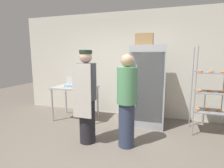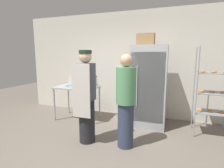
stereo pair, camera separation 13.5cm
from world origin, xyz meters
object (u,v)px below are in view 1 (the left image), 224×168
object	(u,v)px
refrigerator	(148,86)
baking_rack	(210,92)
person_baker	(87,96)
binder_stack	(81,84)
person_customer	(127,101)
blender_pitcher	(93,82)
cardboard_storage_box	(144,40)
donut_box	(69,86)

from	to	relation	value
refrigerator	baking_rack	distance (m)	1.28
person_baker	binder_stack	bearing A→B (deg)	121.44
binder_stack	baking_rack	bearing A→B (deg)	-1.93
person_customer	blender_pitcher	bearing A→B (deg)	134.26
cardboard_storage_box	person_baker	bearing A→B (deg)	-126.26
donut_box	person_customer	world-z (taller)	person_customer
refrigerator	blender_pitcher	size ratio (longest dim) A/B	7.00
refrigerator	person_baker	size ratio (longest dim) A/B	1.08
baking_rack	person_baker	size ratio (longest dim) A/B	1.05
baking_rack	binder_stack	distance (m)	3.02
refrigerator	cardboard_storage_box	distance (m)	1.07
refrigerator	person_baker	world-z (taller)	refrigerator
refrigerator	blender_pitcher	xyz separation A→B (m)	(-1.40, 0.04, 0.04)
refrigerator	cardboard_storage_box	size ratio (longest dim) A/B	4.75
refrigerator	donut_box	world-z (taller)	refrigerator
baking_rack	person_customer	xyz separation A→B (m)	(-1.52, -1.06, -0.05)
blender_pitcher	person_customer	xyz separation A→B (m)	(1.15, -1.18, -0.13)
binder_stack	person_baker	distance (m)	1.45
donut_box	cardboard_storage_box	bearing A→B (deg)	11.71
blender_pitcher	person_baker	xyz separation A→B (m)	(0.41, -1.25, -0.08)
donut_box	person_customer	bearing A→B (deg)	-25.63
baking_rack	blender_pitcher	world-z (taller)	baking_rack
blender_pitcher	refrigerator	bearing A→B (deg)	-1.81
person_customer	refrigerator	bearing A→B (deg)	77.89
binder_stack	cardboard_storage_box	bearing A→B (deg)	-1.10
blender_pitcher	binder_stack	bearing A→B (deg)	-177.10
baking_rack	person_baker	world-z (taller)	baking_rack
donut_box	blender_pitcher	distance (m)	0.62
binder_stack	person_customer	xyz separation A→B (m)	(1.50, -1.16, -0.06)
baking_rack	cardboard_storage_box	bearing A→B (deg)	177.08
blender_pitcher	person_customer	world-z (taller)	person_customer
blender_pitcher	cardboard_storage_box	distance (m)	1.64
baking_rack	donut_box	xyz separation A→B (m)	(-3.13, -0.29, 0.01)
baking_rack	blender_pitcher	distance (m)	2.68
cardboard_storage_box	person_baker	xyz separation A→B (m)	(-0.88, -1.20, -1.09)
baking_rack	donut_box	bearing A→B (deg)	-174.68
person_baker	person_customer	world-z (taller)	person_baker
cardboard_storage_box	blender_pitcher	bearing A→B (deg)	177.83
donut_box	cardboard_storage_box	xyz separation A→B (m)	(1.75, 0.36, 1.09)
person_baker	blender_pitcher	bearing A→B (deg)	108.03
blender_pitcher	baking_rack	bearing A→B (deg)	-2.56
baking_rack	person_baker	bearing A→B (deg)	-153.43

